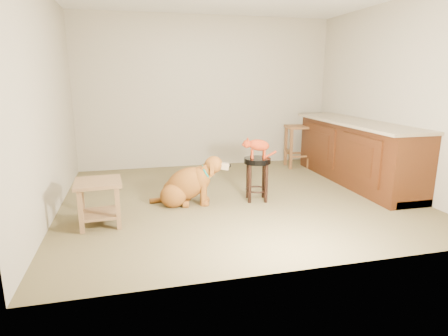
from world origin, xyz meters
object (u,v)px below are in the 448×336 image
object	(u,v)px
side_table	(99,196)
golden_retriever	(187,185)
padded_stool	(257,170)
tabby_kitten	(257,146)
wood_stool	(297,146)

from	to	relation	value
side_table	golden_retriever	distance (m)	1.13
padded_stool	tabby_kitten	bearing A→B (deg)	163.67
golden_retriever	tabby_kitten	distance (m)	1.01
side_table	golden_retriever	xyz separation A→B (m)	(1.03, 0.47, -0.08)
tabby_kitten	wood_stool	bearing A→B (deg)	61.32
wood_stool	tabby_kitten	xyz separation A→B (m)	(-1.31, -1.60, 0.34)
side_table	wood_stool	bearing A→B (deg)	31.80
padded_stool	side_table	distance (m)	1.97
padded_stool	side_table	size ratio (longest dim) A/B	1.11
side_table	tabby_kitten	xyz separation A→B (m)	(1.92, 0.40, 0.40)
wood_stool	golden_retriever	distance (m)	2.68
side_table	tabby_kitten	distance (m)	2.00
padded_stool	wood_stool	world-z (taller)	wood_stool
golden_retriever	wood_stool	bearing A→B (deg)	48.18
side_table	tabby_kitten	world-z (taller)	tabby_kitten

